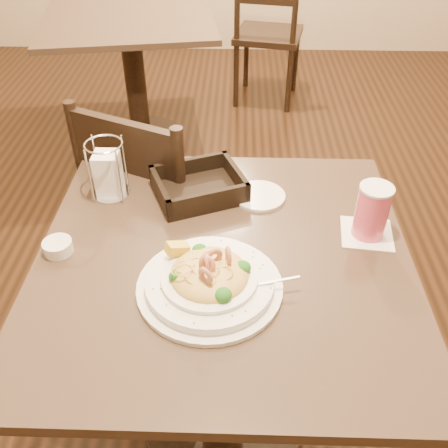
{
  "coord_description": "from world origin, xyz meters",
  "views": [
    {
      "loc": [
        0.03,
        -0.89,
        1.56
      ],
      "look_at": [
        0.0,
        0.02,
        0.83
      ],
      "focal_mm": 40.0,
      "sensor_mm": 36.0,
      "label": 1
    }
  ],
  "objects_px": {
    "side_plate": "(259,196)",
    "background_table": "(133,59)",
    "pasta_bowl": "(209,279)",
    "butter_ramekin": "(58,247)",
    "main_table": "(224,319)",
    "drink_glass": "(372,212)",
    "bread_basket": "(199,188)",
    "napkin_caddy": "(108,173)",
    "dining_chair_far": "(268,30)",
    "dining_chair_near": "(158,212)"
  },
  "relations": [
    {
      "from": "pasta_bowl",
      "to": "butter_ramekin",
      "type": "relative_size",
      "value": 5.13
    },
    {
      "from": "side_plate",
      "to": "napkin_caddy",
      "type": "bearing_deg",
      "value": 179.58
    },
    {
      "from": "main_table",
      "to": "side_plate",
      "type": "height_order",
      "value": "side_plate"
    },
    {
      "from": "dining_chair_near",
      "to": "pasta_bowl",
      "type": "distance_m",
      "value": 0.69
    },
    {
      "from": "dining_chair_near",
      "to": "dining_chair_far",
      "type": "distance_m",
      "value": 2.03
    },
    {
      "from": "dining_chair_far",
      "to": "drink_glass",
      "type": "distance_m",
      "value": 2.39
    },
    {
      "from": "background_table",
      "to": "napkin_caddy",
      "type": "distance_m",
      "value": 1.68
    },
    {
      "from": "drink_glass",
      "to": "butter_ramekin",
      "type": "height_order",
      "value": "drink_glass"
    },
    {
      "from": "main_table",
      "to": "dining_chair_far",
      "type": "distance_m",
      "value": 2.47
    },
    {
      "from": "dining_chair_far",
      "to": "drink_glass",
      "type": "bearing_deg",
      "value": 104.83
    },
    {
      "from": "drink_glass",
      "to": "bread_basket",
      "type": "height_order",
      "value": "drink_glass"
    },
    {
      "from": "dining_chair_near",
      "to": "side_plate",
      "type": "relative_size",
      "value": 6.49
    },
    {
      "from": "main_table",
      "to": "drink_glass",
      "type": "height_order",
      "value": "drink_glass"
    },
    {
      "from": "dining_chair_far",
      "to": "background_table",
      "type": "bearing_deg",
      "value": 47.61
    },
    {
      "from": "background_table",
      "to": "side_plate",
      "type": "bearing_deg",
      "value": -67.92
    },
    {
      "from": "bread_basket",
      "to": "drink_glass",
      "type": "bearing_deg",
      "value": -20.21
    },
    {
      "from": "side_plate",
      "to": "main_table",
      "type": "bearing_deg",
      "value": -110.86
    },
    {
      "from": "bread_basket",
      "to": "butter_ramekin",
      "type": "height_order",
      "value": "bread_basket"
    },
    {
      "from": "background_table",
      "to": "side_plate",
      "type": "relative_size",
      "value": 7.25
    },
    {
      "from": "drink_glass",
      "to": "napkin_caddy",
      "type": "xyz_separation_m",
      "value": [
        -0.68,
        0.15,
        -0.0
      ]
    },
    {
      "from": "dining_chair_near",
      "to": "side_plate",
      "type": "xyz_separation_m",
      "value": [
        0.34,
        -0.25,
        0.25
      ]
    },
    {
      "from": "dining_chair_far",
      "to": "dining_chair_near",
      "type": "bearing_deg",
      "value": 88.24
    },
    {
      "from": "pasta_bowl",
      "to": "bread_basket",
      "type": "relative_size",
      "value": 1.26
    },
    {
      "from": "butter_ramekin",
      "to": "pasta_bowl",
      "type": "bearing_deg",
      "value": -16.79
    },
    {
      "from": "bread_basket",
      "to": "side_plate",
      "type": "distance_m",
      "value": 0.17
    },
    {
      "from": "side_plate",
      "to": "background_table",
      "type": "bearing_deg",
      "value": 112.08
    },
    {
      "from": "dining_chair_near",
      "to": "side_plate",
      "type": "distance_m",
      "value": 0.49
    },
    {
      "from": "dining_chair_near",
      "to": "bread_basket",
      "type": "bearing_deg",
      "value": 150.04
    },
    {
      "from": "pasta_bowl",
      "to": "drink_glass",
      "type": "distance_m",
      "value": 0.44
    },
    {
      "from": "napkin_caddy",
      "to": "dining_chair_near",
      "type": "bearing_deg",
      "value": 72.42
    },
    {
      "from": "drink_glass",
      "to": "bread_basket",
      "type": "distance_m",
      "value": 0.47
    },
    {
      "from": "background_table",
      "to": "pasta_bowl",
      "type": "bearing_deg",
      "value": -74.68
    },
    {
      "from": "dining_chair_near",
      "to": "pasta_bowl",
      "type": "relative_size",
      "value": 2.58
    },
    {
      "from": "bread_basket",
      "to": "background_table",
      "type": "bearing_deg",
      "value": 106.96
    },
    {
      "from": "drink_glass",
      "to": "napkin_caddy",
      "type": "distance_m",
      "value": 0.7
    },
    {
      "from": "dining_chair_far",
      "to": "side_plate",
      "type": "relative_size",
      "value": 6.49
    },
    {
      "from": "main_table",
      "to": "pasta_bowl",
      "type": "bearing_deg",
      "value": -104.06
    },
    {
      "from": "pasta_bowl",
      "to": "drink_glass",
      "type": "xyz_separation_m",
      "value": [
        0.39,
        0.2,
        0.04
      ]
    },
    {
      "from": "side_plate",
      "to": "butter_ramekin",
      "type": "xyz_separation_m",
      "value": [
        -0.49,
        -0.24,
        0.01
      ]
    },
    {
      "from": "dining_chair_near",
      "to": "napkin_caddy",
      "type": "height_order",
      "value": "dining_chair_near"
    },
    {
      "from": "dining_chair_far",
      "to": "drink_glass",
      "type": "xyz_separation_m",
      "value": [
        0.15,
        -2.37,
        0.32
      ]
    },
    {
      "from": "pasta_bowl",
      "to": "side_plate",
      "type": "bearing_deg",
      "value": 71.24
    },
    {
      "from": "main_table",
      "to": "napkin_caddy",
      "type": "xyz_separation_m",
      "value": [
        -0.32,
        0.24,
        0.31
      ]
    },
    {
      "from": "bread_basket",
      "to": "butter_ramekin",
      "type": "relative_size",
      "value": 4.08
    },
    {
      "from": "dining_chair_near",
      "to": "pasta_bowl",
      "type": "height_order",
      "value": "dining_chair_near"
    },
    {
      "from": "dining_chair_far",
      "to": "drink_glass",
      "type": "relative_size",
      "value": 6.48
    },
    {
      "from": "background_table",
      "to": "drink_glass",
      "type": "distance_m",
      "value": 2.04
    },
    {
      "from": "background_table",
      "to": "pasta_bowl",
      "type": "relative_size",
      "value": 2.88
    },
    {
      "from": "drink_glass",
      "to": "bread_basket",
      "type": "xyz_separation_m",
      "value": [
        -0.44,
        0.16,
        -0.05
      ]
    },
    {
      "from": "bread_basket",
      "to": "napkin_caddy",
      "type": "relative_size",
      "value": 1.75
    }
  ]
}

